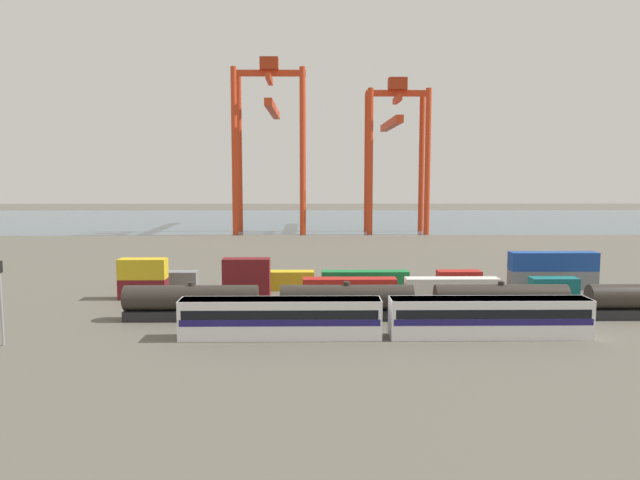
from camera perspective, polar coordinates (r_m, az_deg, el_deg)
name	(u,v)px	position (r m, az deg, el deg)	size (l,w,h in m)	color
ground_plane	(377,256)	(122.49, 5.26, -1.48)	(420.00, 420.00, 0.00)	#5B564C
harbour_water	(348,220)	(217.95, 2.59, 1.87)	(400.00, 110.00, 0.01)	#475B6B
passenger_train	(385,316)	(62.22, 5.97, -6.92)	(40.29, 3.14, 3.90)	silver
freight_tank_row	(424,301)	(70.62, 9.44, -5.55)	(66.17, 2.75, 4.21)	#232326
signal_mast	(1,291)	(65.57, -27.10, -4.19)	(0.36, 0.60, 8.03)	gray
shipping_container_0	(143,289)	(84.09, -15.80, -4.28)	(6.04, 2.44, 2.60)	maroon
shipping_container_1	(143,269)	(83.67, -15.85, -2.53)	(6.04, 2.44, 2.60)	gold
shipping_container_2	(247,288)	(81.68, -6.70, -4.39)	(6.04, 2.44, 2.60)	maroon
shipping_container_3	(246,268)	(81.24, -6.72, -2.59)	(6.04, 2.44, 2.60)	maroon
shipping_container_4	(349,288)	(81.40, 2.70, -4.39)	(12.10, 2.44, 2.60)	#AD211C
shipping_container_5	(452,288)	(83.29, 11.92, -4.28)	(12.10, 2.44, 2.60)	silver
shipping_container_6	(554,287)	(87.19, 20.52, -4.08)	(6.04, 2.44, 2.60)	#146066
shipping_container_7	(176,281)	(89.13, -13.01, -3.63)	(6.04, 2.44, 2.60)	slate
shipping_container_8	(271,280)	(87.31, -4.53, -3.69)	(12.10, 2.44, 2.60)	gold
shipping_container_9	(365,280)	(87.45, 4.11, -3.67)	(12.10, 2.44, 2.60)	#197538
shipping_container_10	(459,280)	(89.54, 12.54, -3.57)	(6.04, 2.44, 2.60)	#AD211C
shipping_container_11	(552,280)	(93.45, 20.42, -3.41)	(12.10, 2.44, 2.60)	slate
shipping_container_12	(553,261)	(93.07, 20.48, -1.83)	(12.10, 2.44, 2.60)	#1C4299
gantry_crane_west	(271,127)	(173.23, -4.53, 10.24)	(19.21, 41.55, 46.40)	red
gantry_crane_central	(395,139)	(173.80, 6.87, 9.12)	(16.67, 36.90, 41.23)	red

